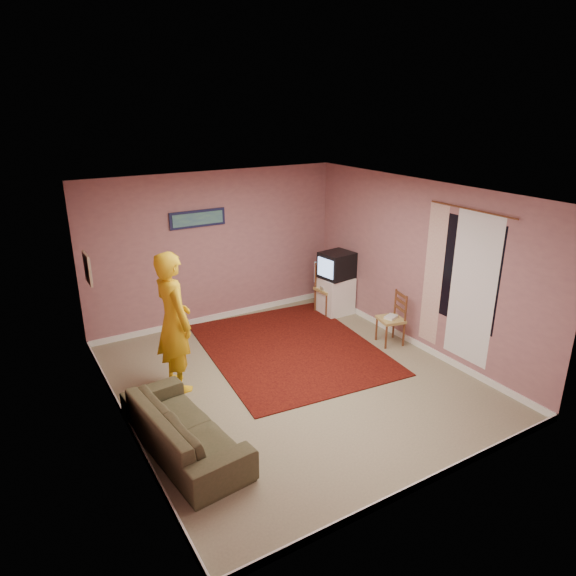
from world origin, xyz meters
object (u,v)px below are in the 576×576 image
crt_tv (337,265)px  sofa (184,427)px  chair_a (329,283)px  chair_b (391,313)px  tv_cabinet (336,295)px  person (174,322)px

crt_tv → sofa: bearing=-155.3°
sofa → chair_a: bearing=-62.8°
crt_tv → chair_b: 1.53m
chair_b → sofa: chair_b is taller
tv_cabinet → person: bearing=-163.2°
tv_cabinet → chair_b: size_ratio=1.48×
sofa → tv_cabinet: bearing=-64.4°
chair_a → chair_b: bearing=-89.1°
crt_tv → person: person is taller
crt_tv → chair_a: crt_tv is taller
tv_cabinet → crt_tv: crt_tv is taller
chair_a → person: bearing=-164.1°
tv_cabinet → crt_tv: size_ratio=1.13×
crt_tv → sofa: 4.46m
chair_b → crt_tv: bearing=-166.8°
sofa → person: 1.54m
chair_b → tv_cabinet: bearing=-167.0°
crt_tv → chair_a: (-0.09, 0.09, -0.35)m
chair_a → sofa: bearing=-149.2°
sofa → crt_tv: bearing=-64.4°
crt_tv → person: 3.49m
chair_a → chair_b: (0.10, -1.56, -0.05)m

